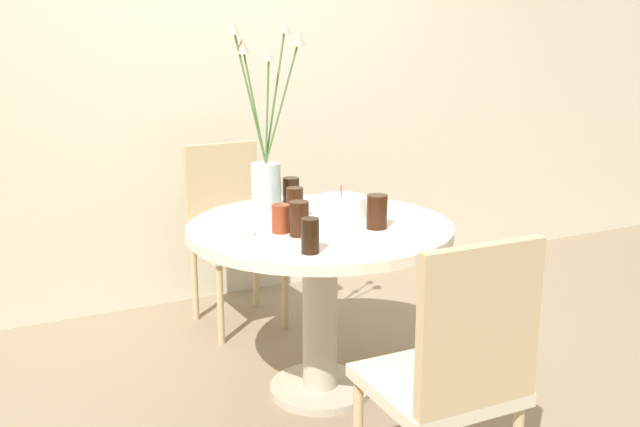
% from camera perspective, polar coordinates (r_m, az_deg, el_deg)
% --- Properties ---
extents(ground_plane, '(16.00, 16.00, 0.00)m').
position_cam_1_polar(ground_plane, '(3.00, 0.00, -14.03)').
color(ground_plane, '#89755B').
extents(wall_back, '(8.00, 0.05, 2.60)m').
position_cam_1_polar(wall_back, '(3.84, -8.75, 12.22)').
color(wall_back, beige).
rests_on(wall_back, ground_plane).
extents(dining_table, '(1.03, 1.03, 0.71)m').
position_cam_1_polar(dining_table, '(2.78, 0.00, -3.77)').
color(dining_table, beige).
rests_on(dining_table, ground_plane).
extents(chair_far_back, '(0.42, 0.42, 0.89)m').
position_cam_1_polar(chair_far_back, '(3.57, -7.13, -0.89)').
color(chair_far_back, beige).
rests_on(chair_far_back, ground_plane).
extents(chair_right_flank, '(0.41, 0.41, 0.89)m').
position_cam_1_polar(chair_right_flank, '(2.10, 10.67, -12.11)').
color(chair_right_flank, beige).
rests_on(chair_right_flank, ground_plane).
extents(birthday_cake, '(0.20, 0.20, 0.12)m').
position_cam_1_polar(birthday_cake, '(2.85, 1.71, 0.59)').
color(birthday_cake, white).
rests_on(birthday_cake, dining_table).
extents(flower_vase, '(0.29, 0.17, 0.76)m').
position_cam_1_polar(flower_vase, '(2.88, -4.38, 4.43)').
color(flower_vase, '#B2C6C1').
rests_on(flower_vase, dining_table).
extents(side_plate, '(0.19, 0.19, 0.01)m').
position_cam_1_polar(side_plate, '(2.62, -7.25, -1.53)').
color(side_plate, silver).
rests_on(side_plate, dining_table).
extents(drink_glass_0, '(0.07, 0.07, 0.13)m').
position_cam_1_polar(drink_glass_0, '(2.56, -1.67, -0.42)').
color(drink_glass_0, '#33190C').
rests_on(drink_glass_0, dining_table).
extents(drink_glass_1, '(0.06, 0.06, 0.12)m').
position_cam_1_polar(drink_glass_1, '(2.36, -0.79, -1.79)').
color(drink_glass_1, black).
rests_on(drink_glass_1, dining_table).
extents(drink_glass_2, '(0.08, 0.08, 0.13)m').
position_cam_1_polar(drink_glass_2, '(2.67, 4.57, 0.14)').
color(drink_glass_2, '#33190C').
rests_on(drink_glass_2, dining_table).
extents(drink_glass_3, '(0.07, 0.07, 0.10)m').
position_cam_1_polar(drink_glass_3, '(2.61, -3.15, -0.40)').
color(drink_glass_3, maroon).
rests_on(drink_glass_3, dining_table).
extents(drink_glass_4, '(0.07, 0.07, 0.12)m').
position_cam_1_polar(drink_glass_4, '(3.01, -2.33, 1.74)').
color(drink_glass_4, black).
rests_on(drink_glass_4, dining_table).
extents(drink_glass_5, '(0.07, 0.07, 0.13)m').
position_cam_1_polar(drink_glass_5, '(2.79, -2.03, 0.81)').
color(drink_glass_5, '#33190C').
rests_on(drink_glass_5, dining_table).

